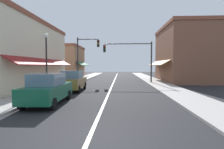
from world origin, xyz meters
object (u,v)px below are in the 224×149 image
Objects in this scene: traffic_signal_left_corner at (85,53)px; street_lamp_left_near at (46,53)px; parked_car_second_left at (73,81)px; traffic_signal_mast_arm at (133,54)px; parked_car_nearest_left at (48,89)px.

traffic_signal_left_corner is 1.25× the size of street_lamp_left_near.
traffic_signal_mast_arm is (5.81, 6.92, 2.77)m from parked_car_second_left.
traffic_signal_mast_arm reaches higher than street_lamp_left_near.
traffic_signal_mast_arm is 11.21m from street_lamp_left_near.
parked_car_second_left is 3.23m from street_lamp_left_near.
parked_car_nearest_left is 4.99m from street_lamp_left_near.
traffic_signal_mast_arm is 1.28× the size of street_lamp_left_near.
parked_car_second_left is 0.87× the size of street_lamp_left_near.
street_lamp_left_near is at bearing -144.09° from parked_car_second_left.
parked_car_nearest_left and parked_car_second_left have the same top height.
traffic_signal_left_corner is at bearing 91.52° from parked_car_nearest_left.
parked_car_second_left is at bearing -130.02° from traffic_signal_mast_arm.
traffic_signal_left_corner is at bearing 171.79° from traffic_signal_mast_arm.
parked_car_nearest_left is 5.36m from parked_car_second_left.
traffic_signal_mast_arm is (5.75, 12.28, 2.77)m from parked_car_nearest_left.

